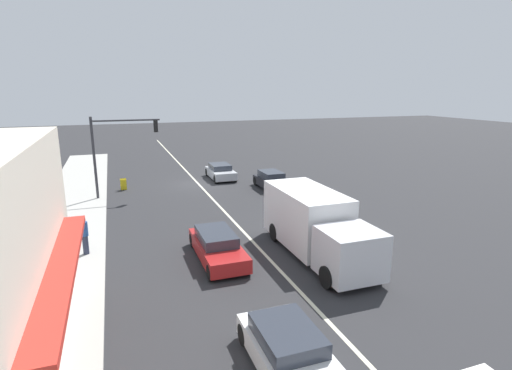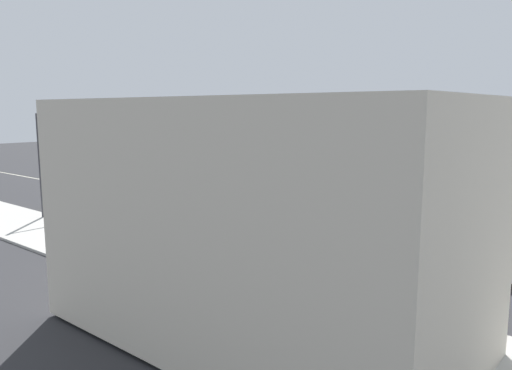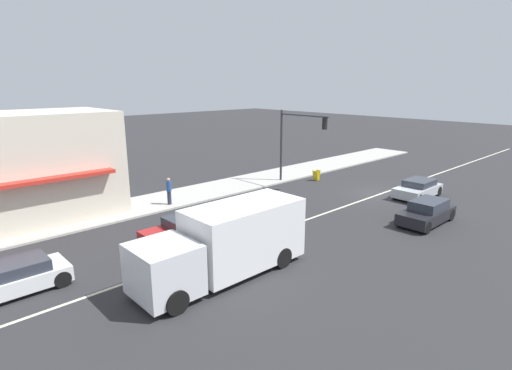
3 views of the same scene
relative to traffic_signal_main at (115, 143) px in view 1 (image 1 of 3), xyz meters
The scene contains 11 objects.
ground_plane 17.19m from the traffic_signal_main, 111.46° to the left, with size 160.00×160.00×0.00m, color #2B2B2D.
sidewalk_right 16.78m from the traffic_signal_main, 79.86° to the left, with size 4.00×73.00×0.12m, color #B2AFA8.
lane_marking_center 7.65m from the traffic_signal_main, 158.43° to the right, with size 0.16×60.00×0.01m, color beige.
traffic_signal_main is the anchor object (origin of this frame).
pedestrian 10.70m from the traffic_signal_main, 80.57° to the left, with size 0.34×0.34×1.76m.
warning_aframe_sign 4.21m from the traffic_signal_main, 98.71° to the right, with size 0.45×0.53×0.84m.
delivery_truck 15.99m from the traffic_signal_main, 121.79° to the left, with size 2.44×7.50×2.87m.
sedan_dark 11.66m from the traffic_signal_main, behind, with size 1.74×3.99×1.34m.
van_white 20.96m from the traffic_signal_main, 100.93° to the left, with size 1.83×3.94×1.23m.
hatchback_red 13.50m from the traffic_signal_main, 107.45° to the left, with size 1.77×4.59×1.26m.
sedan_silver 9.64m from the traffic_signal_main, 156.78° to the right, with size 1.86×3.90×1.25m.
Camera 1 is at (6.25, 31.35, 7.52)m, focal length 28.00 mm.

